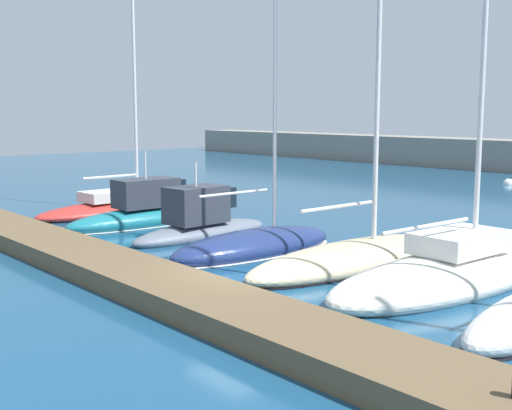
# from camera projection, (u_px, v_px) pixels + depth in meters

# --- Properties ---
(ground_plane) EXTENTS (120.00, 120.00, 0.00)m
(ground_plane) POSITION_uv_depth(u_px,v_px,m) (242.00, 288.00, 18.56)
(ground_plane) COLOR navy
(dock_pier) EXTENTS (35.60, 2.35, 0.57)m
(dock_pier) POSITION_uv_depth(u_px,v_px,m) (178.00, 292.00, 17.14)
(dock_pier) COLOR brown
(dock_pier) RESTS_ON ground_plane
(sailboat_red_nearest) EXTENTS (3.23, 9.35, 16.15)m
(sailboat_red_nearest) POSITION_uv_depth(u_px,v_px,m) (123.00, 206.00, 32.34)
(sailboat_red_nearest) COLOR #B72D28
(sailboat_red_nearest) RESTS_ON ground_plane
(motorboat_teal_second) EXTENTS (2.03, 8.00, 3.52)m
(motorboat_teal_second) POSITION_uv_depth(u_px,v_px,m) (150.00, 213.00, 28.93)
(motorboat_teal_second) COLOR #19707F
(motorboat_teal_second) RESTS_ON ground_plane
(motorboat_slate_third) EXTENTS (2.18, 6.63, 3.27)m
(motorboat_slate_third) POSITION_uv_depth(u_px,v_px,m) (201.00, 223.00, 26.01)
(motorboat_slate_third) COLOR slate
(motorboat_slate_third) RESTS_ON ground_plane
(sailboat_navy_fourth) EXTENTS (2.38, 7.11, 12.92)m
(sailboat_navy_fourth) POSITION_uv_depth(u_px,v_px,m) (255.00, 245.00, 23.12)
(sailboat_navy_fourth) COLOR navy
(sailboat_navy_fourth) RESTS_ON ground_plane
(sailboat_sand_fifth) EXTENTS (2.72, 9.28, 18.37)m
(sailboat_sand_fifth) POSITION_uv_depth(u_px,v_px,m) (355.00, 255.00, 21.40)
(sailboat_sand_fifth) COLOR beige
(sailboat_sand_fifth) RESTS_ON ground_plane
(sailboat_ivory_sixth) EXTENTS (3.40, 9.61, 14.74)m
(sailboat_ivory_sixth) POSITION_uv_depth(u_px,v_px,m) (450.00, 272.00, 18.91)
(sailboat_ivory_sixth) COLOR silver
(sailboat_ivory_sixth) RESTS_ON ground_plane
(mooring_buoy_white) EXTENTS (0.75, 0.75, 0.75)m
(mooring_buoy_white) POSITION_uv_depth(u_px,v_px,m) (508.00, 184.00, 45.07)
(mooring_buoy_white) COLOR white
(mooring_buoy_white) RESTS_ON ground_plane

